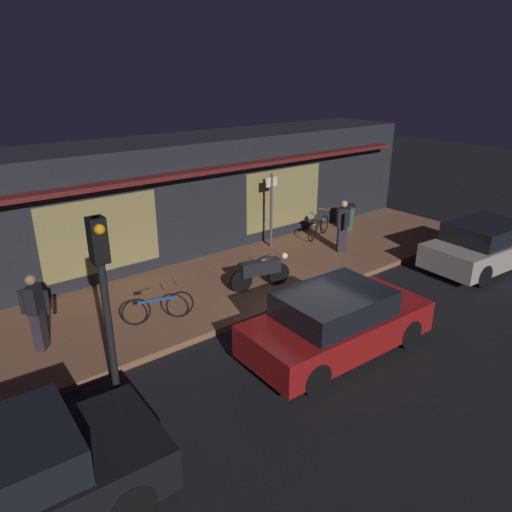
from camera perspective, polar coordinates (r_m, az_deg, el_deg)
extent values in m
plane|color=black|center=(11.52, 7.67, -7.79)|extent=(60.00, 60.00, 0.00)
cube|color=brown|center=(13.49, -1.43, -2.69)|extent=(18.00, 4.00, 0.15)
cube|color=black|center=(15.65, -9.05, 7.14)|extent=(18.00, 2.80, 3.60)
cube|color=olive|center=(13.21, -17.98, 2.33)|extent=(3.20, 0.04, 2.00)
cube|color=olive|center=(16.40, 3.34, 6.94)|extent=(3.20, 0.04, 2.00)
cube|color=#591919|center=(14.03, -5.90, 10.06)|extent=(16.20, 0.50, 0.12)
cylinder|color=black|center=(12.44, -1.78, -2.97)|extent=(0.61, 0.25, 0.60)
cylinder|color=black|center=(12.88, 2.70, -2.10)|extent=(0.61, 0.25, 0.60)
cube|color=black|center=(12.54, 0.50, -1.36)|extent=(1.13, 0.52, 0.36)
ellipsoid|color=black|center=(12.53, 1.12, -0.40)|extent=(0.48, 0.33, 0.20)
sphere|color=#F9EDB7|center=(12.77, 3.41, 0.01)|extent=(0.18, 0.18, 0.18)
cylinder|color=gray|center=(12.62, 2.63, 0.59)|extent=(0.15, 0.54, 0.03)
torus|color=black|center=(16.17, 6.74, 2.85)|extent=(0.63, 0.27, 0.66)
torus|color=black|center=(17.04, 8.15, 3.75)|extent=(0.63, 0.27, 0.66)
cube|color=#B78C2D|center=(16.54, 7.50, 4.04)|extent=(0.86, 0.36, 0.06)
cube|color=brown|center=(16.24, 7.19, 4.73)|extent=(0.22, 0.15, 0.06)
cylinder|color=#B78C2D|center=(16.81, 8.14, 5.54)|extent=(0.17, 0.40, 0.02)
torus|color=black|center=(11.15, -14.09, -6.50)|extent=(0.64, 0.22, 0.66)
torus|color=black|center=(11.30, -9.07, -5.73)|extent=(0.64, 0.22, 0.66)
cube|color=#1E478C|center=(11.12, -11.65, -5.11)|extent=(0.88, 0.29, 0.06)
cube|color=brown|center=(10.97, -13.03, -4.04)|extent=(0.21, 0.13, 0.06)
cylinder|color=#1E478C|center=(11.04, -9.64, -3.15)|extent=(0.14, 0.41, 0.02)
cube|color=#28232D|center=(10.88, -24.39, -8.09)|extent=(0.33, 0.34, 0.85)
cube|color=black|center=(10.57, -24.98, -4.69)|extent=(0.41, 0.43, 0.58)
sphere|color=#8C6647|center=(10.40, -25.33, -2.61)|extent=(0.22, 0.22, 0.22)
cylinder|color=black|center=(10.48, -23.64, -5.10)|extent=(0.13, 0.13, 0.52)
cylinder|color=black|center=(10.71, -26.17, -4.96)|extent=(0.13, 0.13, 0.52)
cube|color=#28232D|center=(15.37, 10.20, 2.04)|extent=(0.34, 0.32, 0.85)
cube|color=black|center=(15.15, 10.38, 4.59)|extent=(0.44, 0.39, 0.58)
sphere|color=tan|center=(15.04, 10.48, 6.12)|extent=(0.22, 0.22, 0.22)
cylinder|color=black|center=(15.41, 10.12, 4.62)|extent=(0.12, 0.12, 0.52)
cylinder|color=black|center=(14.93, 10.60, 4.04)|extent=(0.12, 0.12, 0.52)
cylinder|color=#47474C|center=(15.33, 1.82, 5.36)|extent=(0.09, 0.09, 2.40)
cube|color=beige|center=(15.09, 1.86, 8.82)|extent=(0.44, 0.03, 0.30)
cylinder|color=#2D4C33|center=(17.59, 10.93, 4.46)|extent=(0.44, 0.44, 0.85)
cylinder|color=black|center=(17.46, 11.03, 5.92)|extent=(0.48, 0.48, 0.08)
cylinder|color=black|center=(7.92, -17.13, -8.14)|extent=(0.12, 0.12, 3.60)
cube|color=black|center=(7.34, -18.35, 1.79)|extent=(0.24, 0.24, 0.70)
sphere|color=orange|center=(7.16, -18.16, 3.03)|extent=(0.16, 0.16, 0.16)
cylinder|color=black|center=(8.28, -18.94, -19.39)|extent=(0.65, 0.25, 0.64)
cylinder|color=black|center=(7.18, -14.66, -26.58)|extent=(0.65, 0.25, 0.64)
cube|color=black|center=(7.43, -27.97, -24.27)|extent=(4.17, 1.94, 0.68)
cylinder|color=black|center=(11.67, 11.57, -5.86)|extent=(0.65, 0.24, 0.64)
cylinder|color=black|center=(10.83, 17.68, -8.76)|extent=(0.65, 0.24, 0.64)
cylinder|color=black|center=(10.04, 0.88, -10.18)|extent=(0.65, 0.24, 0.64)
cylinder|color=black|center=(9.06, 7.04, -14.27)|extent=(0.65, 0.24, 0.64)
cube|color=maroon|center=(10.21, 9.70, -8.44)|extent=(4.16, 1.90, 0.68)
cube|color=black|center=(9.86, 9.28, -5.93)|extent=(2.25, 1.67, 0.64)
cylinder|color=black|center=(17.39, 25.68, 1.61)|extent=(0.65, 0.26, 0.64)
cylinder|color=black|center=(15.21, 20.42, -0.25)|extent=(0.65, 0.26, 0.64)
cylinder|color=black|center=(14.45, 25.36, -2.12)|extent=(0.65, 0.26, 0.64)
cube|color=#9E998E|center=(15.84, 25.67, 0.69)|extent=(4.21, 2.03, 0.68)
cube|color=black|center=(15.55, 25.70, 2.48)|extent=(2.30, 1.75, 0.64)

